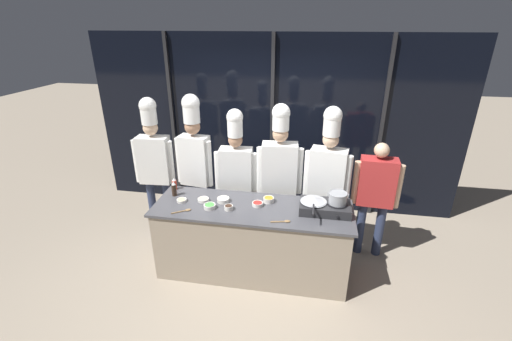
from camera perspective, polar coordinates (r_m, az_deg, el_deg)
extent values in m
plane|color=gray|center=(4.42, -0.57, -16.16)|extent=(24.00, 24.00, 0.00)
cube|color=black|center=(5.31, 2.73, 7.45)|extent=(5.65, 0.04, 2.70)
cube|color=#232326|center=(5.69, -13.69, 7.90)|extent=(0.05, 0.05, 2.70)
cube|color=#232326|center=(5.27, 2.67, 7.32)|extent=(0.05, 0.05, 2.70)
cube|color=#232326|center=(5.33, 20.10, 6.06)|extent=(0.05, 0.05, 2.70)
cube|color=gray|center=(4.16, -0.60, -11.63)|extent=(2.20, 0.71, 0.86)
cube|color=#47474C|center=(3.92, -0.62, -6.34)|extent=(2.27, 0.75, 0.03)
cube|color=#28282B|center=(3.88, 11.41, -6.04)|extent=(0.56, 0.33, 0.11)
cylinder|color=black|center=(3.85, 9.57, -5.16)|extent=(0.22, 0.22, 0.01)
cylinder|color=black|center=(3.73, 9.46, -7.22)|extent=(0.03, 0.01, 0.03)
cylinder|color=black|center=(3.86, 13.38, -5.40)|extent=(0.22, 0.22, 0.01)
cylinder|color=black|center=(3.74, 13.41, -7.46)|extent=(0.03, 0.01, 0.03)
cylinder|color=#ADAFB5|center=(3.85, 9.58, -5.02)|extent=(0.28, 0.28, 0.01)
cone|color=#ADAFB5|center=(3.84, 9.60, -4.75)|extent=(0.29, 0.29, 0.05)
cylinder|color=black|center=(3.62, 9.54, -6.47)|extent=(0.02, 0.22, 0.02)
cylinder|color=#93969B|center=(3.83, 13.47, -4.52)|extent=(0.19, 0.19, 0.12)
torus|color=#93969B|center=(3.80, 13.56, -3.71)|extent=(0.20, 0.20, 0.01)
torus|color=#93969B|center=(3.81, 11.89, -3.90)|extent=(0.01, 0.05, 0.05)
torus|color=#93969B|center=(3.83, 15.16, -4.10)|extent=(0.01, 0.05, 0.05)
cylinder|color=red|center=(4.41, -13.43, -2.34)|extent=(0.06, 0.06, 0.12)
cone|color=white|center=(4.38, -13.52, -1.43)|extent=(0.05, 0.05, 0.03)
cylinder|color=#332319|center=(4.25, -13.49, -3.19)|extent=(0.06, 0.06, 0.14)
cone|color=white|center=(4.21, -13.61, -2.06)|extent=(0.05, 0.05, 0.04)
cylinder|color=silver|center=(4.12, -12.28, -4.91)|extent=(0.11, 0.11, 0.03)
torus|color=silver|center=(4.11, -12.30, -4.72)|extent=(0.12, 0.12, 0.01)
cylinder|color=#E0C689|center=(4.11, -12.29, -4.80)|extent=(0.09, 0.09, 0.02)
cylinder|color=silver|center=(3.92, -7.72, -5.96)|extent=(0.13, 0.13, 0.05)
torus|color=silver|center=(3.91, -7.74, -5.67)|extent=(0.14, 0.14, 0.01)
cylinder|color=#4C9E47|center=(3.91, -7.73, -5.80)|extent=(0.11, 0.11, 0.03)
cylinder|color=silver|center=(3.94, 0.27, -5.63)|extent=(0.12, 0.12, 0.04)
torus|color=silver|center=(3.93, 0.27, -5.38)|extent=(0.13, 0.13, 0.01)
cylinder|color=red|center=(3.93, 0.27, -5.49)|extent=(0.10, 0.10, 0.02)
cylinder|color=silver|center=(4.09, -8.77, -4.85)|extent=(0.13, 0.13, 0.03)
torus|color=silver|center=(4.08, -8.78, -4.66)|extent=(0.13, 0.13, 0.01)
cylinder|color=#EAA893|center=(4.08, -8.78, -4.74)|extent=(0.11, 0.11, 0.02)
cylinder|color=silver|center=(3.87, -4.59, -6.20)|extent=(0.10, 0.10, 0.05)
torus|color=silver|center=(3.86, -4.60, -5.87)|extent=(0.10, 0.10, 0.01)
cylinder|color=#382319|center=(3.86, -4.59, -6.03)|extent=(0.08, 0.08, 0.03)
cylinder|color=silver|center=(4.01, 2.13, -4.91)|extent=(0.13, 0.13, 0.05)
torus|color=silver|center=(4.00, 2.13, -4.56)|extent=(0.13, 0.13, 0.01)
cylinder|color=orange|center=(4.01, 2.13, -4.73)|extent=(0.10, 0.10, 0.03)
cylinder|color=silver|center=(4.04, -5.48, -4.90)|extent=(0.14, 0.14, 0.04)
torus|color=silver|center=(4.03, -5.49, -4.62)|extent=(0.14, 0.14, 0.01)
cylinder|color=white|center=(4.03, -5.48, -4.75)|extent=(0.12, 0.12, 0.02)
cube|color=olive|center=(3.65, 3.56, -8.52)|extent=(0.14, 0.05, 0.01)
ellipsoid|color=olive|center=(3.66, 5.23, -8.41)|extent=(0.08, 0.06, 0.02)
cube|color=olive|center=(3.91, -12.86, -6.77)|extent=(0.13, 0.09, 0.01)
ellipsoid|color=olive|center=(3.92, -11.27, -6.45)|extent=(0.08, 0.08, 0.02)
cylinder|color=#2D3856|center=(5.05, -14.41, -5.94)|extent=(0.11, 0.11, 0.80)
cylinder|color=#2D3856|center=(5.13, -16.83, -5.74)|extent=(0.11, 0.11, 0.80)
cube|color=white|center=(4.79, -16.57, 1.73)|extent=(0.43, 0.24, 0.65)
cylinder|color=white|center=(4.68, -14.04, 1.31)|extent=(0.08, 0.08, 0.60)
cylinder|color=white|center=(4.86, -19.24, 1.49)|extent=(0.08, 0.08, 0.60)
sphere|color=beige|center=(4.65, -17.20, 6.79)|extent=(0.19, 0.19, 0.19)
cylinder|color=white|center=(4.60, -17.45, 8.82)|extent=(0.20, 0.20, 0.24)
sphere|color=white|center=(4.58, -17.64, 10.25)|extent=(0.22, 0.22, 0.22)
cylinder|color=#2D3856|center=(4.83, -8.38, -6.67)|extent=(0.10, 0.10, 0.82)
cylinder|color=#2D3856|center=(4.92, -10.62, -6.26)|extent=(0.10, 0.10, 0.82)
cube|color=white|center=(4.55, -10.13, 1.67)|extent=(0.41, 0.25, 0.67)
cylinder|color=white|center=(4.44, -7.83, 1.09)|extent=(0.08, 0.08, 0.61)
cylinder|color=white|center=(4.63, -12.66, 1.68)|extent=(0.08, 0.08, 0.61)
sphere|color=#A87A5B|center=(4.40, -10.56, 7.17)|extent=(0.20, 0.20, 0.20)
cylinder|color=white|center=(4.36, -10.73, 9.41)|extent=(0.21, 0.21, 0.25)
sphere|color=white|center=(4.33, -10.85, 10.99)|extent=(0.22, 0.22, 0.22)
cylinder|color=#4C4C51|center=(4.73, -1.75, -7.66)|extent=(0.11, 0.11, 0.75)
cylinder|color=#4C4C51|center=(4.76, -4.51, -7.50)|extent=(0.11, 0.11, 0.75)
cube|color=white|center=(4.43, -3.33, -0.04)|extent=(0.43, 0.25, 0.61)
cylinder|color=white|center=(4.37, -0.37, -0.54)|extent=(0.08, 0.08, 0.56)
cylinder|color=white|center=(4.44, -6.36, -0.30)|extent=(0.08, 0.08, 0.56)
sphere|color=#A87A5B|center=(4.28, -3.46, 5.07)|extent=(0.18, 0.18, 0.18)
cylinder|color=white|center=(4.22, -3.52, 7.28)|extent=(0.19, 0.19, 0.25)
sphere|color=white|center=(4.19, -3.56, 8.88)|extent=(0.20, 0.20, 0.20)
cylinder|color=#2D3856|center=(4.65, 5.18, -7.94)|extent=(0.11, 0.11, 0.81)
cylinder|color=#2D3856|center=(4.65, 2.17, -7.84)|extent=(0.11, 0.11, 0.81)
cube|color=white|center=(4.31, 3.93, 0.40)|extent=(0.46, 0.27, 0.65)
cylinder|color=white|center=(4.29, 7.20, -0.12)|extent=(0.09, 0.09, 0.60)
cylinder|color=white|center=(4.30, 0.62, 0.10)|extent=(0.09, 0.09, 0.60)
sphere|color=tan|center=(4.16, 4.10, 6.06)|extent=(0.19, 0.19, 0.19)
cylinder|color=white|center=(4.11, 4.16, 8.17)|extent=(0.20, 0.20, 0.21)
sphere|color=white|center=(4.08, 4.20, 9.60)|extent=(0.22, 0.22, 0.22)
cylinder|color=#4C4C51|center=(4.59, 12.56, -9.00)|extent=(0.11, 0.11, 0.80)
cylinder|color=#4C4C51|center=(4.61, 9.62, -8.55)|extent=(0.11, 0.11, 0.80)
cube|color=white|center=(4.26, 11.84, -0.57)|extent=(0.46, 0.29, 0.64)
cylinder|color=white|center=(4.22, 14.99, -1.42)|extent=(0.09, 0.09, 0.59)
cylinder|color=white|center=(4.27, 8.55, -0.53)|extent=(0.09, 0.09, 0.59)
sphere|color=beige|center=(4.11, 12.35, 5.04)|extent=(0.19, 0.19, 0.19)
cylinder|color=white|center=(4.06, 12.55, 7.32)|extent=(0.20, 0.20, 0.24)
sphere|color=white|center=(4.03, 12.70, 8.93)|extent=(0.22, 0.22, 0.22)
cylinder|color=#2D3856|center=(4.74, 19.84, -9.26)|extent=(0.11, 0.11, 0.74)
cylinder|color=#2D3856|center=(4.71, 16.94, -9.03)|extent=(0.11, 0.11, 0.74)
cube|color=#B72D2D|center=(4.41, 19.50, -1.79)|extent=(0.45, 0.25, 0.60)
cylinder|color=beige|center=(4.42, 22.61, -2.49)|extent=(0.09, 0.09, 0.55)
cylinder|color=beige|center=(4.36, 16.34, -1.92)|extent=(0.09, 0.09, 0.55)
sphere|color=beige|center=(4.26, 20.24, 3.19)|extent=(0.18, 0.18, 0.18)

